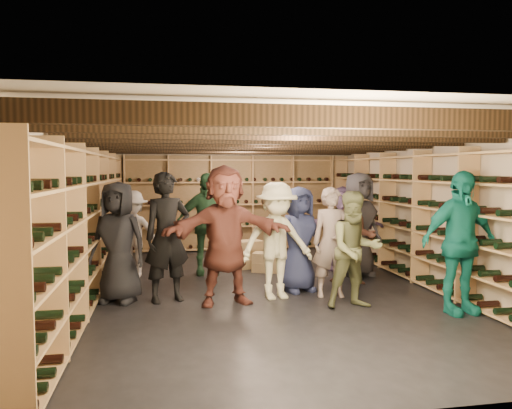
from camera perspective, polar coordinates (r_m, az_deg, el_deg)
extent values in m
plane|color=black|center=(7.77, 1.03, -9.66)|extent=(8.00, 8.00, 0.00)
cube|color=#BEAD93|center=(11.51, -2.92, 0.83)|extent=(5.50, 0.02, 2.40)
cube|color=#BEAD93|center=(3.77, 13.28, -5.81)|extent=(5.50, 0.02, 2.40)
cube|color=#BEAD93|center=(7.53, -19.94, -1.08)|extent=(0.02, 8.00, 2.40)
cube|color=#BEAD93|center=(8.56, 19.40, -0.48)|extent=(0.02, 8.00, 2.40)
cube|color=beige|center=(7.57, 1.05, 8.28)|extent=(5.50, 8.00, 0.01)
cube|color=black|center=(4.20, 10.73, 9.74)|extent=(5.40, 0.12, 0.18)
cube|color=black|center=(5.02, 7.09, 8.83)|extent=(5.40, 0.12, 0.18)
cube|color=black|center=(5.86, 4.49, 8.15)|extent=(5.40, 0.12, 0.18)
cube|color=black|center=(6.71, 2.55, 7.63)|extent=(5.40, 0.12, 0.18)
cube|color=black|center=(7.56, 1.05, 7.22)|extent=(5.40, 0.12, 0.18)
cube|color=black|center=(8.42, -0.14, 6.89)|extent=(5.40, 0.12, 0.18)
cube|color=black|center=(9.28, -1.11, 6.62)|extent=(5.40, 0.12, 0.18)
cube|color=black|center=(10.14, -1.92, 6.40)|extent=(5.40, 0.12, 0.18)
cube|color=black|center=(11.01, -2.60, 6.21)|extent=(5.40, 0.12, 0.18)
cube|color=tan|center=(7.51, -18.56, -2.01)|extent=(0.32, 7.50, 2.15)
cube|color=tan|center=(8.48, 18.33, -1.35)|extent=(0.32, 7.50, 2.15)
cube|color=tan|center=(11.35, -2.81, 0.16)|extent=(4.70, 0.30, 2.15)
cube|color=tan|center=(9.42, -0.91, -6.70)|extent=(0.58, 0.47, 0.17)
cube|color=tan|center=(9.39, -0.91, -5.68)|extent=(0.58, 0.47, 0.17)
cube|color=tan|center=(9.37, -0.91, -4.66)|extent=(0.58, 0.47, 0.17)
cube|color=tan|center=(9.05, 1.31, -7.14)|extent=(0.59, 0.50, 0.17)
cube|color=tan|center=(9.02, 1.32, -6.09)|extent=(0.59, 0.50, 0.17)
cube|color=tan|center=(9.27, 3.86, -6.89)|extent=(0.59, 0.50, 0.17)
imported|color=black|center=(7.15, -15.48, -4.17)|extent=(0.96, 0.80, 1.67)
imported|color=black|center=(7.03, -10.10, -3.68)|extent=(0.77, 0.63, 1.81)
imported|color=#5E643D|center=(6.75, 11.27, -5.10)|extent=(0.77, 0.61, 1.55)
imported|color=beige|center=(7.10, 2.36, -4.15)|extent=(1.16, 0.79, 1.66)
imported|color=#12776A|center=(6.86, 22.23, -4.03)|extent=(1.11, 0.55, 1.83)
imported|color=brown|center=(6.80, -3.52, -3.47)|extent=(1.81, 0.73, 1.90)
imported|color=#1F2647|center=(7.54, 4.93, -3.97)|extent=(0.89, 0.72, 1.58)
imported|color=gray|center=(7.28, 8.68, -4.28)|extent=(0.62, 0.45, 1.58)
imported|color=#4B2A1F|center=(8.13, 11.01, -3.75)|extent=(0.89, 0.80, 1.50)
imported|color=#BAB0A9|center=(8.78, -13.95, -3.28)|extent=(1.07, 0.80, 1.48)
imported|color=#285330|center=(8.78, -5.71, -2.20)|extent=(1.06, 0.47, 1.78)
imported|color=slate|center=(9.25, 9.93, -2.69)|extent=(1.46, 0.58, 1.54)
imported|color=#37353B|center=(8.75, 11.64, -2.25)|extent=(1.02, 0.86, 1.79)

